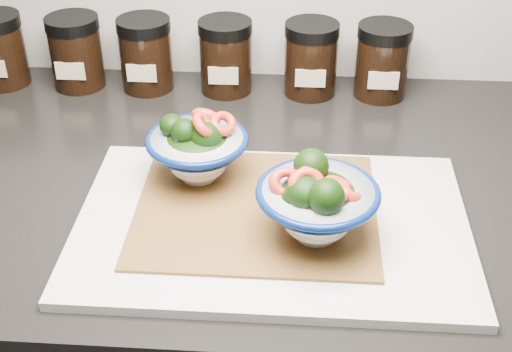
# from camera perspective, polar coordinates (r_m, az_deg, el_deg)

# --- Properties ---
(countertop) EXTENTS (3.50, 0.60, 0.04)m
(countertop) POSITION_cam_1_polar(r_m,az_deg,el_deg) (0.93, -2.31, -0.91)
(countertop) COLOR black
(countertop) RESTS_ON cabinet
(cutting_board) EXTENTS (0.45, 0.30, 0.01)m
(cutting_board) POSITION_cam_1_polar(r_m,az_deg,el_deg) (0.82, 1.29, -3.95)
(cutting_board) COLOR beige
(cutting_board) RESTS_ON countertop
(bamboo_mat) EXTENTS (0.28, 0.24, 0.00)m
(bamboo_mat) POSITION_cam_1_polar(r_m,az_deg,el_deg) (0.84, 0.00, -2.62)
(bamboo_mat) COLOR brown
(bamboo_mat) RESTS_ON cutting_board
(bowl_left) EXTENTS (0.13, 0.13, 0.10)m
(bowl_left) POSITION_cam_1_polar(r_m,az_deg,el_deg) (0.87, -4.70, 2.18)
(bowl_left) COLOR white
(bowl_left) RESTS_ON bamboo_mat
(bowl_right) EXTENTS (0.14, 0.14, 0.10)m
(bowl_right) POSITION_cam_1_polar(r_m,az_deg,el_deg) (0.77, 4.87, -2.18)
(bowl_right) COLOR white
(bowl_right) RESTS_ON bamboo_mat
(spice_jar_b) EXTENTS (0.08, 0.08, 0.11)m
(spice_jar_b) POSITION_cam_1_polar(r_m,az_deg,el_deg) (1.15, -14.21, 9.60)
(spice_jar_b) COLOR black
(spice_jar_b) RESTS_ON countertop
(spice_jar_c) EXTENTS (0.08, 0.08, 0.11)m
(spice_jar_c) POSITION_cam_1_polar(r_m,az_deg,el_deg) (1.12, -8.81, 9.63)
(spice_jar_c) COLOR black
(spice_jar_c) RESTS_ON countertop
(spice_jar_d) EXTENTS (0.08, 0.08, 0.11)m
(spice_jar_d) POSITION_cam_1_polar(r_m,az_deg,el_deg) (1.10, -2.44, 9.55)
(spice_jar_d) COLOR black
(spice_jar_d) RESTS_ON countertop
(spice_jar_e) EXTENTS (0.08, 0.08, 0.11)m
(spice_jar_e) POSITION_cam_1_polar(r_m,az_deg,el_deg) (1.10, 4.41, 9.34)
(spice_jar_e) COLOR black
(spice_jar_e) RESTS_ON countertop
(spice_jar_f) EXTENTS (0.08, 0.08, 0.11)m
(spice_jar_f) POSITION_cam_1_polar(r_m,az_deg,el_deg) (1.10, 10.07, 9.07)
(spice_jar_f) COLOR black
(spice_jar_f) RESTS_ON countertop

